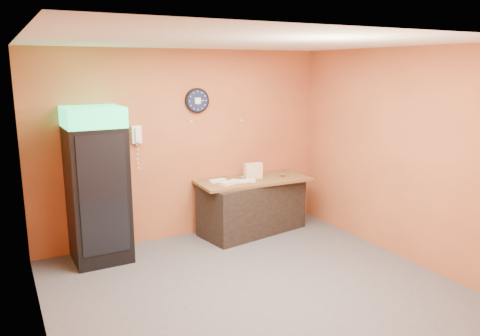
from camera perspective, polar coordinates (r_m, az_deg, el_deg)
floor at (r=5.72m, az=1.25°, el=-14.16°), size 4.50×4.50×0.00m
back_wall at (r=7.03m, az=-6.67°, el=2.79°), size 4.50×0.02×2.80m
left_wall at (r=4.62m, az=-23.89°, el=-3.11°), size 0.02×4.00×2.80m
right_wall at (r=6.62m, az=18.57°, el=1.66°), size 0.02×4.00×2.80m
ceiling at (r=5.13m, az=1.40°, el=15.13°), size 4.50×4.00×0.02m
beverage_cooler at (r=6.36m, az=-16.93°, el=-2.31°), size 0.73×0.74×2.05m
prep_counter at (r=7.33m, az=1.50°, el=-4.71°), size 1.73×0.99×0.81m
wall_clock at (r=7.00m, az=-5.25°, el=8.19°), size 0.37×0.06×0.37m
wall_phone at (r=6.72m, az=-12.51°, el=4.01°), size 0.13×0.11×0.25m
butcher_paper at (r=7.22m, az=1.52°, el=-1.47°), size 1.76×0.84×0.04m
sub_roll_stack at (r=7.21m, az=1.63°, el=-0.35°), size 0.28×0.10×0.24m
wrapped_sandwich_left at (r=6.88m, az=-1.24°, el=-1.79°), size 0.33×0.21×0.04m
wrapped_sandwich_mid at (r=7.00m, az=0.79°, el=-1.58°), size 0.27×0.16×0.04m
wrapped_sandwich_right at (r=7.02m, az=-2.74°, el=-1.55°), size 0.26×0.13×0.04m
kitchen_tool at (r=7.13m, az=0.29°, el=-1.22°), size 0.06×0.06×0.06m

